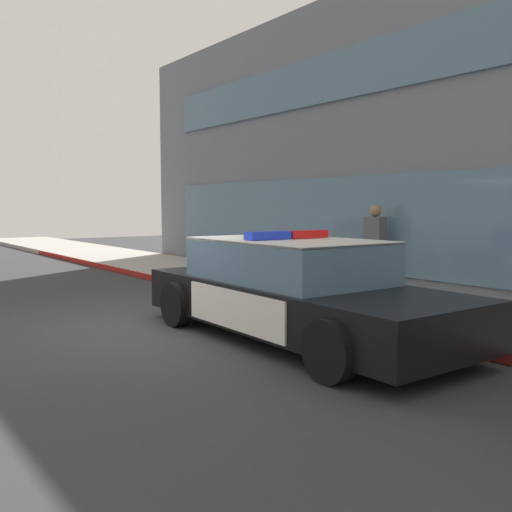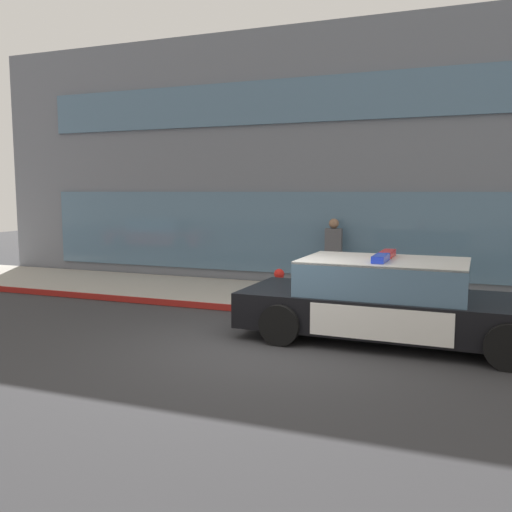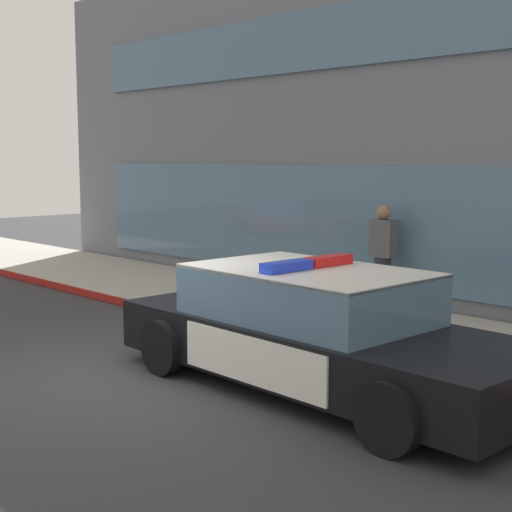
{
  "view_description": "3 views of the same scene",
  "coord_description": "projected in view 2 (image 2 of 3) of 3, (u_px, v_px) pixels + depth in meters",
  "views": [
    {
      "loc": [
        7.74,
        -3.83,
        1.84
      ],
      "look_at": [
        -0.62,
        2.4,
        0.91
      ],
      "focal_mm": 39.4,
      "sensor_mm": 36.0,
      "label": 1
    },
    {
      "loc": [
        3.0,
        -8.08,
        2.51
      ],
      "look_at": [
        -0.82,
        1.87,
        1.25
      ],
      "focal_mm": 38.51,
      "sensor_mm": 36.0,
      "label": 2
    },
    {
      "loc": [
        7.43,
        -5.11,
        2.64
      ],
      "look_at": [
        -0.73,
        2.75,
        1.15
      ],
      "focal_mm": 52.62,
      "sensor_mm": 36.0,
      "label": 3
    }
  ],
  "objects": [
    {
      "name": "sidewalk",
      "position": [
        321.0,
        300.0,
        12.41
      ],
      "size": [
        48.0,
        3.05,
        0.15
      ],
      "primitive_type": "cube",
      "color": "#A39E93",
      "rests_on": "ground"
    },
    {
      "name": "ground",
      "position": [
        262.0,
        348.0,
        8.85
      ],
      "size": [
        48.0,
        48.0,
        0.0
      ],
      "primitive_type": "plane",
      "color": "#303033"
    },
    {
      "name": "curb_red_paint",
      "position": [
        302.0,
        314.0,
        10.98
      ],
      "size": [
        28.8,
        0.04,
        0.14
      ],
      "primitive_type": "cube",
      "color": "maroon",
      "rests_on": "ground"
    },
    {
      "name": "fire_hydrant",
      "position": [
        279.0,
        286.0,
        11.69
      ],
      "size": [
        0.34,
        0.39,
        0.73
      ],
      "color": "red",
      "rests_on": "sidewalk"
    },
    {
      "name": "storefront_building",
      "position": [
        403.0,
        165.0,
        17.02
      ],
      "size": [
        22.75,
        8.54,
        6.63
      ],
      "color": "slate",
      "rests_on": "ground"
    },
    {
      "name": "police_cruiser",
      "position": [
        392.0,
        301.0,
        9.21
      ],
      "size": [
        5.22,
        2.24,
        1.49
      ],
      "rotation": [
        0.0,
        0.0,
        -0.02
      ],
      "color": "black",
      "rests_on": "ground"
    },
    {
      "name": "pedestrian_on_sidewalk",
      "position": [
        333.0,
        253.0,
        13.33
      ],
      "size": [
        0.42,
        0.3,
        1.71
      ],
      "rotation": [
        0.0,
        0.0,
        4.8
      ],
      "color": "#23232D",
      "rests_on": "sidewalk"
    }
  ]
}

